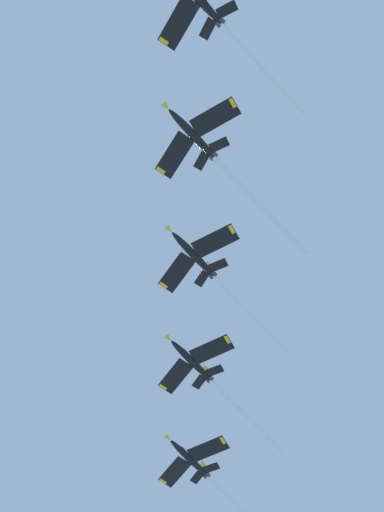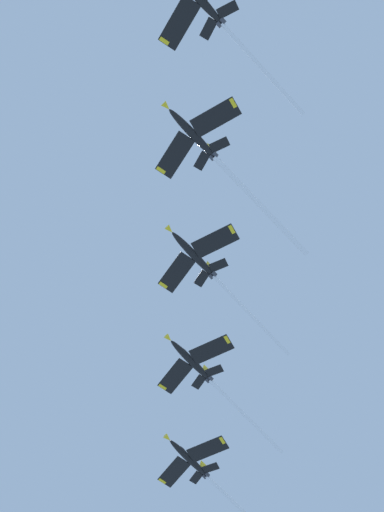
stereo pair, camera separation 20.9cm
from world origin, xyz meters
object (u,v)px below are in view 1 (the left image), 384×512
Objects in this scene: jet_lead at (213,14)px; jet_fifth at (203,472)px; jet_second at (220,162)px; jet_third at (206,268)px; jet_fourth at (206,376)px.

jet_lead reaches higher than jet_fifth.
jet_lead reaches higher than jet_second.
jet_third is at bearing 68.50° from jet_lead.
jet_second is 1.14× the size of jet_fifth.
jet_second is 1.09× the size of jet_third.
jet_fifth is (24.51, 66.67, -11.43)m from jet_second.
jet_second is at bearing 64.18° from jet_lead.
jet_lead is 0.88× the size of jet_second.
jet_third is (17.47, 44.37, -6.81)m from jet_lead.
jet_fourth is at bearing 68.07° from jet_lead.
jet_third is 0.98× the size of jet_fourth.
jet_lead is 98.27m from jet_fifth.
jet_fifth is (18.41, 45.83, -8.46)m from jet_third.
jet_lead is at bearing -111.93° from jet_fourth.
jet_lead reaches higher than jet_fourth.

